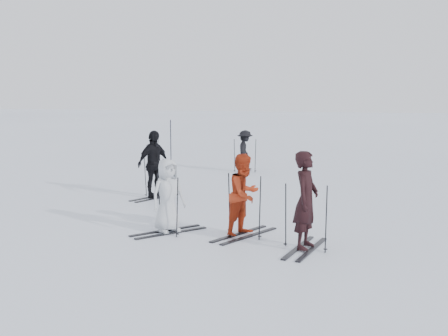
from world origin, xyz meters
name	(u,v)px	position (x,y,z in m)	size (l,w,h in m)	color
ground	(214,214)	(0.00, 0.00, 0.00)	(120.00, 120.00, 0.00)	silver
skier_near_dark	(306,202)	(2.46, -2.44, 0.93)	(0.68, 0.44, 1.85)	black
skier_red	(244,196)	(1.13, -1.75, 0.84)	(0.82, 0.64, 1.68)	#AA2E13
skier_grey	(168,197)	(-0.49, -1.89, 0.78)	(0.76, 0.49, 1.55)	silver
skier_uphill_left	(154,165)	(-2.16, 1.57, 0.93)	(1.09, 0.45, 1.86)	black
skier_uphill_far	(245,152)	(-0.73, 6.98, 0.75)	(0.97, 0.56, 1.50)	black
skis_near_dark	(306,216)	(2.46, -2.44, 0.65)	(0.94, 1.78, 1.30)	black
skis_red	(244,204)	(1.13, -1.75, 0.67)	(0.97, 1.82, 1.33)	black
skis_grey	(168,203)	(-0.49, -1.89, 0.63)	(0.92, 1.74, 1.27)	black
skis_uphill_left	(154,177)	(-2.16, 1.57, 0.58)	(0.85, 1.60, 1.17)	black
skis_uphill_far	(245,155)	(-0.73, 6.98, 0.62)	(0.91, 1.71, 1.25)	black
piste_marker	(171,140)	(-4.40, 9.29, 0.86)	(0.04, 0.04, 1.73)	black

